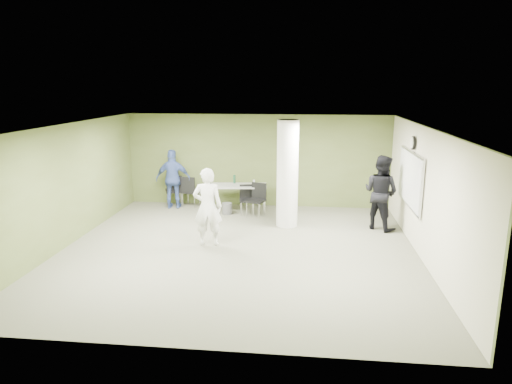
# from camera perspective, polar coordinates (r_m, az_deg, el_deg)

# --- Properties ---
(floor) EXTENTS (8.00, 8.00, 0.00)m
(floor) POSITION_cam_1_polar(r_m,az_deg,el_deg) (10.44, -2.18, -7.28)
(floor) COLOR #525040
(floor) RESTS_ON ground
(ceiling) EXTENTS (8.00, 8.00, 0.00)m
(ceiling) POSITION_cam_1_polar(r_m,az_deg,el_deg) (9.81, -2.33, 8.21)
(ceiling) COLOR white
(ceiling) RESTS_ON wall_back
(wall_back) EXTENTS (8.00, 2.80, 0.02)m
(wall_back) POSITION_cam_1_polar(r_m,az_deg,el_deg) (13.93, 0.18, 3.94)
(wall_back) COLOR #4E592A
(wall_back) RESTS_ON floor
(wall_left) EXTENTS (0.02, 8.00, 2.80)m
(wall_left) POSITION_cam_1_polar(r_m,az_deg,el_deg) (11.33, -22.69, 0.71)
(wall_left) COLOR #4E592A
(wall_left) RESTS_ON floor
(wall_right_cream) EXTENTS (0.02, 8.00, 2.80)m
(wall_right_cream) POSITION_cam_1_polar(r_m,az_deg,el_deg) (10.24, 20.46, -0.35)
(wall_right_cream) COLOR beige
(wall_right_cream) RESTS_ON floor
(column) EXTENTS (0.56, 0.56, 2.80)m
(column) POSITION_cam_1_polar(r_m,az_deg,el_deg) (11.89, 3.95, 2.28)
(column) COLOR silver
(column) RESTS_ON floor
(whiteboard) EXTENTS (0.05, 2.30, 1.30)m
(whiteboard) POSITION_cam_1_polar(r_m,az_deg,el_deg) (11.35, 18.69, 1.58)
(whiteboard) COLOR silver
(whiteboard) RESTS_ON wall_right_cream
(wall_clock) EXTENTS (0.06, 0.32, 0.32)m
(wall_clock) POSITION_cam_1_polar(r_m,az_deg,el_deg) (11.22, 19.02, 5.83)
(wall_clock) COLOR black
(wall_clock) RESTS_ON wall_right_cream
(folding_table) EXTENTS (1.73, 0.90, 1.04)m
(folding_table) POSITION_cam_1_polar(r_m,az_deg,el_deg) (13.41, -2.20, 0.68)
(folding_table) COLOR gray
(folding_table) RESTS_ON floor
(wastebasket) EXTENTS (0.28, 0.28, 0.33)m
(wastebasket) POSITION_cam_1_polar(r_m,az_deg,el_deg) (13.23, -3.63, -2.08)
(wastebasket) COLOR #4C4C4C
(wastebasket) RESTS_ON floor
(chair_back_left) EXTENTS (0.63, 0.63, 0.98)m
(chair_back_left) POSITION_cam_1_polar(r_m,az_deg,el_deg) (14.16, -10.20, 0.46)
(chair_back_left) COLOR black
(chair_back_left) RESTS_ON floor
(chair_back_right) EXTENTS (0.55, 0.55, 0.96)m
(chair_back_right) POSITION_cam_1_polar(r_m,az_deg,el_deg) (14.03, -8.28, 0.37)
(chair_back_right) COLOR black
(chair_back_right) RESTS_ON floor
(chair_table_left) EXTENTS (0.49, 0.49, 0.84)m
(chair_table_left) POSITION_cam_1_polar(r_m,az_deg,el_deg) (13.17, -1.16, -0.66)
(chair_table_left) COLOR black
(chair_table_left) RESTS_ON floor
(chair_table_right) EXTENTS (0.60, 0.60, 0.94)m
(chair_table_right) POSITION_cam_1_polar(r_m,az_deg,el_deg) (12.94, 0.15, -0.64)
(chair_table_right) COLOR black
(chair_table_right) RESTS_ON floor
(woman_white) EXTENTS (0.71, 0.51, 1.83)m
(woman_white) POSITION_cam_1_polar(r_m,az_deg,el_deg) (10.56, -6.06, -1.88)
(woman_white) COLOR silver
(woman_white) RESTS_ON floor
(man_black) EXTENTS (1.19, 1.16, 1.93)m
(man_black) POSITION_cam_1_polar(r_m,az_deg,el_deg) (12.12, 15.32, -0.05)
(man_black) COLOR black
(man_black) RESTS_ON floor
(man_blue) EXTENTS (1.09, 0.54, 1.79)m
(man_blue) POSITION_cam_1_polar(r_m,az_deg,el_deg) (13.93, -10.30, 1.60)
(man_blue) COLOR #384D8C
(man_blue) RESTS_ON floor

